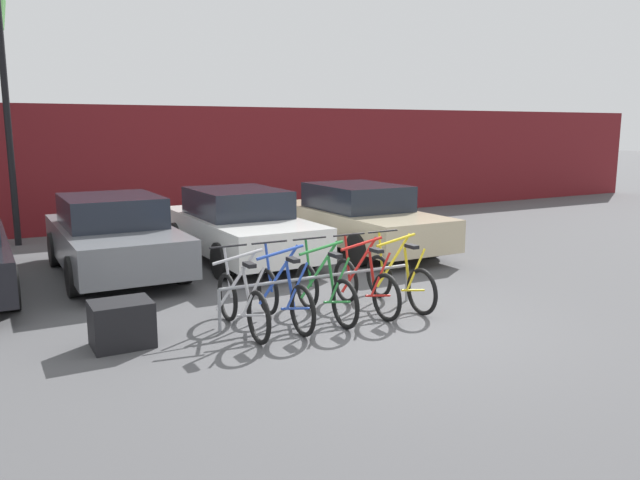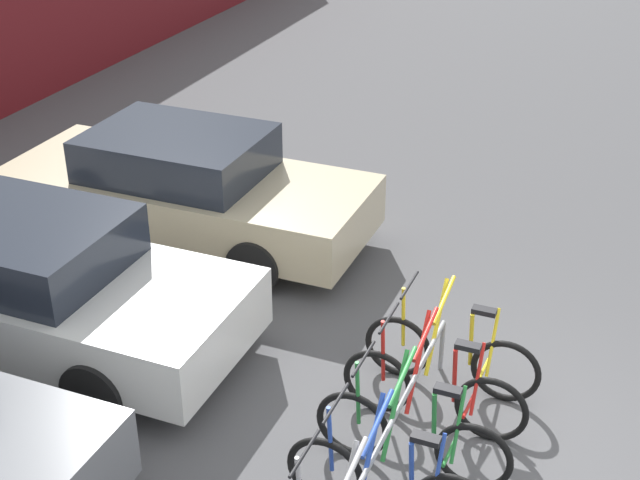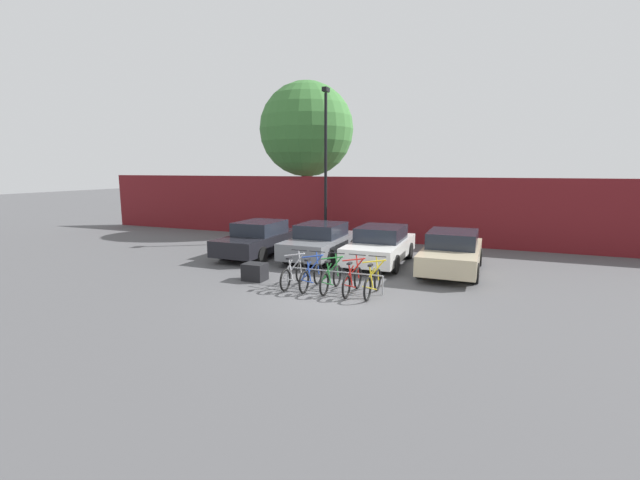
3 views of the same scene
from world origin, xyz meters
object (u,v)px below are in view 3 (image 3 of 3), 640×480
at_px(bicycle_yellow, 373,283).
at_px(bicycle_silver, 293,274).
at_px(bicycle_red, 352,280).
at_px(cargo_crate, 255,272).
at_px(tree_behind_hoarding, 307,130).
at_px(lamp_post, 326,159).
at_px(car_black, 259,239).
at_px(bike_rack, 333,274).
at_px(car_grey, 321,241).
at_px(car_white, 380,245).
at_px(bicycle_green, 331,278).
at_px(car_beige, 452,252).
at_px(bicycle_blue, 311,276).

bearing_deg(bicycle_yellow, bicycle_silver, 176.41).
relative_size(bicycle_silver, bicycle_red, 1.00).
distance_m(cargo_crate, tree_behind_hoarding, 12.19).
bearing_deg(lamp_post, tree_behind_hoarding, 128.60).
distance_m(car_black, tree_behind_hoarding, 8.61).
relative_size(bike_rack, car_grey, 0.71).
distance_m(car_black, cargo_crate, 4.08).
xyz_separation_m(bicycle_yellow, car_grey, (-3.24, 4.08, 0.31)).
xyz_separation_m(bike_rack, bicycle_silver, (-1.23, -0.15, -0.10)).
distance_m(bike_rack, lamp_post, 9.20).
xyz_separation_m(car_white, lamp_post, (-3.73, 3.83, 3.29)).
xyz_separation_m(bicycle_yellow, tree_behind_hoarding, (-6.81, 10.77, 5.23)).
height_order(car_black, cargo_crate, car_black).
bearing_deg(lamp_post, cargo_crate, -85.18).
distance_m(bike_rack, bicycle_yellow, 1.24).
bearing_deg(bicycle_green, car_black, 138.40).
bearing_deg(car_black, lamp_post, 73.27).
height_order(car_black, car_beige, same).
bearing_deg(bicycle_yellow, tree_behind_hoarding, 118.69).
xyz_separation_m(bicycle_red, car_white, (-0.25, 4.14, 0.31)).
distance_m(bicycle_silver, bicycle_blue, 0.59).
distance_m(bicycle_silver, car_grey, 4.17).
relative_size(bike_rack, bicycle_silver, 1.76).
height_order(bicycle_red, tree_behind_hoarding, tree_behind_hoarding).
bearing_deg(bicycle_green, bike_rack, 81.24).
bearing_deg(car_white, car_black, -175.79).
height_order(bicycle_silver, car_white, car_white).
relative_size(bicycle_green, car_black, 0.38).
xyz_separation_m(bicycle_red, bicycle_yellow, (0.60, 0.00, 0.00)).
bearing_deg(bicycle_green, bicycle_silver, 177.86).
xyz_separation_m(bicycle_blue, car_grey, (-1.37, 4.08, 0.31)).
relative_size(car_beige, lamp_post, 0.63).
relative_size(bicycle_blue, car_grey, 0.40).
bearing_deg(car_beige, car_grey, 177.27).
distance_m(bicycle_green, car_beige, 4.88).
relative_size(bicycle_silver, bicycle_green, 1.00).
xyz_separation_m(bicycle_blue, cargo_crate, (-2.05, 0.20, -0.10)).
xyz_separation_m(bicycle_red, tree_behind_hoarding, (-6.21, 10.77, 5.23)).
xyz_separation_m(bicycle_green, cargo_crate, (-2.67, 0.20, -0.10)).
height_order(bike_rack, bicycle_blue, bicycle_blue).
bearing_deg(tree_behind_hoarding, cargo_crate, -74.71).
distance_m(bicycle_blue, bicycle_yellow, 1.87).
relative_size(bicycle_blue, car_beige, 0.38).
height_order(bicycle_red, lamp_post, lamp_post).
relative_size(bicycle_red, lamp_post, 0.24).
height_order(bicycle_green, car_black, car_black).
bearing_deg(tree_behind_hoarding, bike_rack, -62.31).
bearing_deg(bicycle_green, bicycle_yellow, -2.14).
bearing_deg(bike_rack, bicycle_blue, -166.86).
bearing_deg(bicycle_green, car_grey, 113.90).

